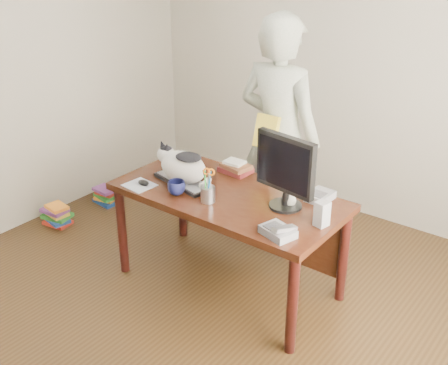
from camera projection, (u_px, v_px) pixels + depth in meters
room at (165, 135)px, 3.18m from camera, size 4.50×4.50×4.50m
desk at (235, 208)px, 3.98m from camera, size 1.60×0.80×0.75m
keyboard at (184, 181)px, 4.00m from camera, size 0.51×0.28×0.03m
cat at (182, 165)px, 3.96m from camera, size 0.48×0.30×0.27m
monitor at (285, 168)px, 3.55m from camera, size 0.44×0.25×0.50m
pen_cup at (208, 192)px, 3.72m from camera, size 0.12×0.12×0.25m
mousepad at (140, 185)px, 3.97m from camera, size 0.22×0.20×0.00m
mouse at (144, 183)px, 3.97m from camera, size 0.10×0.07×0.04m
coffee_mug at (176, 188)px, 3.83m from camera, size 0.17×0.17×0.10m
phone at (279, 231)px, 3.33m from camera, size 0.23×0.19×0.09m
speaker at (322, 214)px, 3.42m from camera, size 0.09×0.09×0.16m
baseball at (290, 201)px, 3.67m from camera, size 0.08×0.08×0.08m
book_stack at (236, 168)px, 4.17m from camera, size 0.25×0.19×0.09m
calculator at (320, 196)px, 3.76m from camera, size 0.15×0.20×0.06m
person at (278, 138)px, 4.27m from camera, size 0.69×0.45×1.90m
held_book at (266, 132)px, 4.11m from camera, size 0.18×0.11×0.25m
book_pile_a at (57, 215)px, 4.96m from camera, size 0.27×0.22×0.18m
book_pile_b at (106, 196)px, 5.35m from camera, size 0.26×0.20×0.15m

